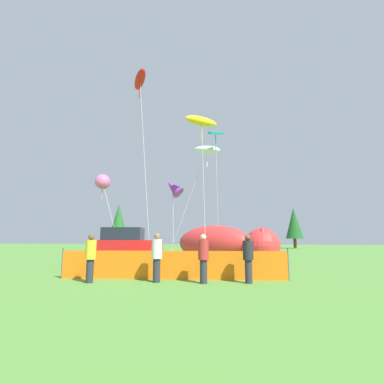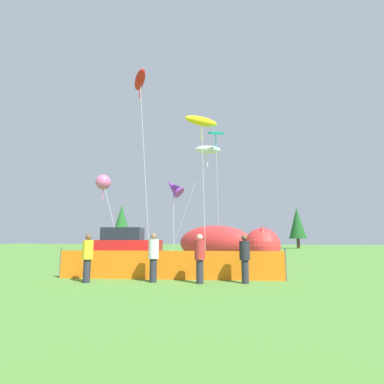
% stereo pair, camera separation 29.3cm
% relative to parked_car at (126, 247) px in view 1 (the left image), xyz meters
% --- Properties ---
extents(ground_plane, '(120.00, 120.00, 0.00)m').
position_rel_parked_car_xyz_m(ground_plane, '(2.62, -2.60, -1.05)').
color(ground_plane, '#548C38').
extents(parked_car, '(4.24, 2.35, 2.16)m').
position_rel_parked_car_xyz_m(parked_car, '(0.00, 0.00, 0.00)').
color(parked_car, red).
rests_on(parked_car, ground).
extents(folding_chair, '(0.68, 0.68, 0.84)m').
position_rel_parked_car_xyz_m(folding_chair, '(5.18, -3.59, -0.56)').
color(folding_chair, '#267F33').
rests_on(folding_chair, ground).
extents(inflatable_cat, '(7.45, 5.39, 2.43)m').
position_rel_parked_car_xyz_m(inflatable_cat, '(5.30, 4.02, 0.07)').
color(inflatable_cat, red).
rests_on(inflatable_cat, ground).
extents(safety_fence, '(8.76, 0.82, 1.19)m').
position_rel_parked_car_xyz_m(safety_fence, '(3.95, -5.12, -0.51)').
color(safety_fence, orange).
rests_on(safety_fence, ground).
extents(spectator_in_yellow_shirt, '(0.38, 0.38, 1.74)m').
position_rel_parked_car_xyz_m(spectator_in_yellow_shirt, '(3.57, -5.92, -0.10)').
color(spectator_in_yellow_shirt, '#2D2D38').
rests_on(spectator_in_yellow_shirt, ground).
extents(spectator_in_green_shirt, '(0.37, 0.37, 1.71)m').
position_rel_parked_car_xyz_m(spectator_in_green_shirt, '(1.26, -6.42, -0.12)').
color(spectator_in_green_shirt, '#2D2D38').
rests_on(spectator_in_green_shirt, ground).
extents(spectator_in_blue_shirt, '(0.37, 0.37, 1.69)m').
position_rel_parked_car_xyz_m(spectator_in_blue_shirt, '(6.83, -5.61, -0.13)').
color(spectator_in_blue_shirt, '#2D2D38').
rests_on(spectator_in_blue_shirt, ground).
extents(spectator_in_red_shirt, '(0.37, 0.37, 1.71)m').
position_rel_parked_car_xyz_m(spectator_in_red_shirt, '(5.27, -5.92, -0.12)').
color(spectator_in_red_shirt, '#2D2D38').
rests_on(spectator_in_red_shirt, ground).
extents(kite_yellow_hero, '(2.29, 2.79, 9.66)m').
position_rel_parked_car_xyz_m(kite_yellow_hero, '(4.19, 2.00, 8.08)').
color(kite_yellow_hero, silver).
rests_on(kite_yellow_hero, ground).
extents(kite_teal_diamond, '(1.15, 1.26, 8.99)m').
position_rel_parked_car_xyz_m(kite_teal_diamond, '(4.99, 3.26, 7.51)').
color(kite_teal_diamond, silver).
rests_on(kite_teal_diamond, ground).
extents(kite_white_ghost, '(4.00, 1.12, 8.47)m').
position_rel_parked_car_xyz_m(kite_white_ghost, '(4.21, 4.55, 6.89)').
color(kite_white_ghost, silver).
rests_on(kite_white_ghost, ground).
extents(kite_purple_delta, '(1.73, 2.22, 6.08)m').
position_rel_parked_car_xyz_m(kite_purple_delta, '(1.64, 4.78, 4.23)').
color(kite_purple_delta, silver).
rests_on(kite_purple_delta, ground).
extents(kite_pink_octopus, '(2.49, 1.21, 5.90)m').
position_rel_parked_car_xyz_m(kite_pink_octopus, '(-2.74, 2.30, 4.32)').
color(kite_pink_octopus, silver).
rests_on(kite_pink_octopus, ground).
extents(kite_red_lizard, '(2.07, 1.95, 12.39)m').
position_rel_parked_car_xyz_m(kite_red_lizard, '(0.30, 0.78, 10.70)').
color(kite_red_lizard, silver).
rests_on(kite_red_lizard, ground).
extents(horizon_tree_east, '(2.79, 2.79, 6.65)m').
position_rel_parked_car_xyz_m(horizon_tree_east, '(-11.94, 26.58, 3.03)').
color(horizon_tree_east, brown).
rests_on(horizon_tree_east, ground).
extents(horizon_tree_west, '(2.57, 2.57, 6.13)m').
position_rel_parked_car_xyz_m(horizon_tree_west, '(14.42, 31.09, 2.71)').
color(horizon_tree_west, brown).
rests_on(horizon_tree_west, ground).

